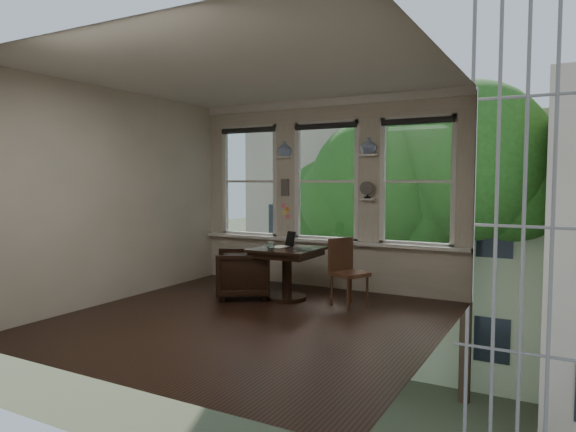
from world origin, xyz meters
The scene contains 25 objects.
ground centered at (0.00, 0.00, 0.00)m, with size 4.50×4.50×0.00m, color black.
ceiling centered at (0.00, 0.00, 3.00)m, with size 4.50×4.50×0.00m, color silver.
wall_back centered at (0.00, 2.25, 1.50)m, with size 4.50×4.50×0.00m, color beige.
wall_front centered at (0.00, -2.25, 1.50)m, with size 4.50×4.50×0.00m, color beige.
wall_left centered at (-2.25, 0.00, 1.50)m, with size 4.50×4.50×0.00m, color beige.
wall_right centered at (2.25, 0.00, 1.50)m, with size 4.50×4.50×0.00m, color beige.
window_left centered at (-1.45, 2.25, 1.70)m, with size 1.10×0.12×1.90m, color white, non-canonical shape.
window_center centered at (0.00, 2.25, 1.70)m, with size 1.10×0.12×1.90m, color white, non-canonical shape.
window_right centered at (1.45, 2.25, 1.70)m, with size 1.10×0.12×1.90m, color white, non-canonical shape.
shelf_left centered at (-0.72, 2.15, 2.10)m, with size 0.26×0.16×0.03m, color white.
shelf_right centered at (0.72, 2.15, 2.10)m, with size 0.26×0.16×0.03m, color white.
intercom centered at (-0.72, 2.18, 1.60)m, with size 0.14×0.06×0.28m, color #59544F.
sticky_notes centered at (-0.72, 2.19, 1.25)m, with size 0.16×0.01×0.24m, color pink, non-canonical shape.
desk_fan centered at (0.72, 2.13, 1.53)m, with size 0.20×0.20×0.24m, color #59544F, non-canonical shape.
vase_left centered at (-0.72, 2.15, 2.24)m, with size 0.24×0.24×0.25m, color white.
vase_right centered at (0.72, 2.15, 2.24)m, with size 0.24×0.24×0.25m, color white.
table centered at (-0.12, 1.14, 0.38)m, with size 0.90×0.90×0.75m, color black, non-canonical shape.
armchair_left centered at (-0.77, 0.96, 0.35)m, with size 0.75×0.77×0.70m, color black.
cushion_red centered at (-0.77, 0.96, 0.45)m, with size 0.45×0.45×0.06m, color maroon.
side_chair_right centered at (0.82, 1.19, 0.46)m, with size 0.42×0.42×0.92m, color #402917, non-canonical shape.
laptop centered at (0.22, 1.00, 0.76)m, with size 0.37×0.24×0.03m, color black.
mug centered at (-0.35, 1.06, 0.79)m, with size 0.09×0.09×0.09m, color white.
drinking_glass centered at (-0.25, 0.89, 0.80)m, with size 0.12×0.12×0.09m, color white.
tablet centered at (-0.18, 1.34, 0.86)m, with size 0.16×0.02×0.22m, color black.
papers centered at (-0.29, 1.21, 0.75)m, with size 0.22×0.30×0.00m, color silver.
Camera 1 is at (3.39, -5.26, 1.72)m, focal length 32.00 mm.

